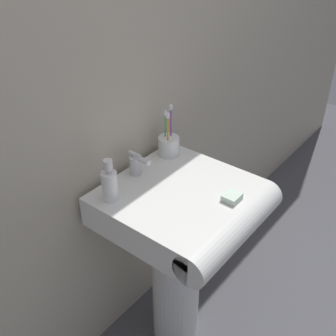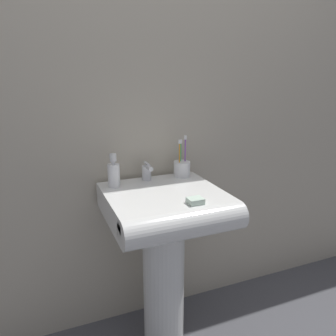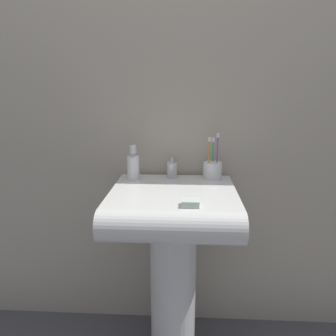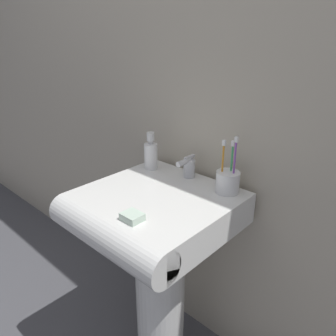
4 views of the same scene
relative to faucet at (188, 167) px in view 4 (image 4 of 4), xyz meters
The scene contains 7 objects.
wall_back 0.34m from the faucet, 81.35° to the left, with size 5.00×0.05×2.40m, color #B7AD99.
sink_pedestal 0.55m from the faucet, 85.33° to the right, with size 0.20×0.20×0.71m, color white.
sink_basin 0.26m from the faucet, 86.28° to the right, with size 0.53×0.54×0.12m.
faucet is the anchor object (origin of this frame).
toothbrush_cup 0.19m from the faucet, ahead, with size 0.09×0.09×0.22m.
soap_bottle 0.18m from the faucet, 168.55° to the right, with size 0.06×0.06×0.16m.
bar_soap 0.39m from the faucet, 77.44° to the right, with size 0.06×0.06×0.02m, color silver.
Camera 4 is at (0.75, -0.77, 1.37)m, focal length 35.00 mm.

